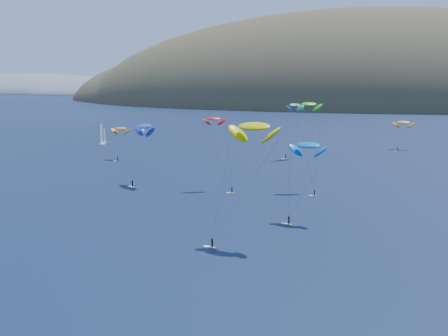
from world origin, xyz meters
TOP-DOWN VIEW (x-y plane):
  - ground at (0.00, 0.00)m, footprint 2800.00×2800.00m
  - island at (39.40, 562.36)m, footprint 730.00×300.00m
  - headland at (-445.26, 750.08)m, footprint 460.00×250.00m
  - sailboat at (-93.00, 185.49)m, footprint 9.01×7.72m
  - kitesurfer_1 at (-66.99, 146.20)m, footprint 8.08×8.42m
  - kitesurfer_2 at (4.98, 45.21)m, footprint 13.43×10.62m
  - kitesurfer_3 at (9.35, 103.33)m, footprint 7.57×12.17m
  - kitesurfer_4 at (-2.76, 165.14)m, footprint 8.17×8.38m
  - kitesurfer_5 at (13.40, 65.97)m, footprint 9.52×8.95m
  - kitesurfer_9 at (-17.17, 98.33)m, footprint 10.86×9.29m
  - kitesurfer_10 at (-38.93, 99.46)m, footprint 10.36×12.29m
  - kitesurfer_11 at (39.23, 203.55)m, footprint 8.83×10.92m

SIDE VIEW (x-z plane):
  - island at x=39.40m, z-range -115.74..94.26m
  - headland at x=-445.26m, z-range -33.36..26.64m
  - ground at x=0.00m, z-range 0.00..0.00m
  - sailboat at x=-93.00m, z-range -4.54..6.39m
  - kitesurfer_11 at x=39.23m, z-range 4.54..18.42m
  - kitesurfer_1 at x=-66.99m, z-range 4.74..18.62m
  - kitesurfer_5 at x=13.40m, z-range 7.42..27.22m
  - kitesurfer_10 at x=-38.93m, z-range 7.32..27.55m
  - kitesurfer_9 at x=-17.17m, z-range 9.17..31.22m
  - kitesurfer_4 at x=-2.76m, z-range 9.13..31.94m
  - kitesurfer_2 at x=4.98m, z-range 10.17..36.45m
  - kitesurfer_3 at x=9.35m, z-range 11.21..37.67m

